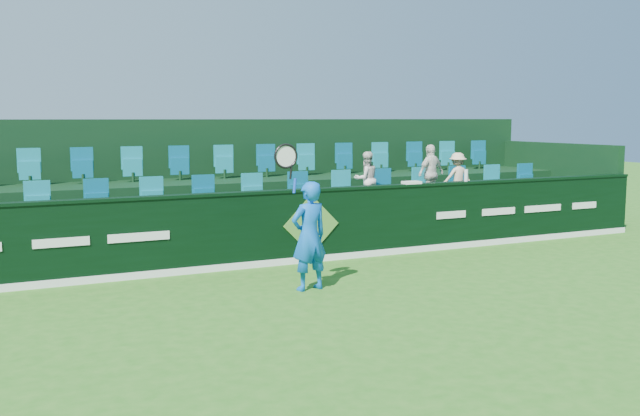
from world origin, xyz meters
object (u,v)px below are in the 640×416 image
spectator_left (366,179)px  spectator_right (457,177)px  drinks_bottle (466,175)px  spectator_middle (431,174)px  towel (412,183)px  tennis_player (309,235)px

spectator_left → spectator_right: 2.31m
drinks_bottle → spectator_right: bearing=61.1°
spectator_middle → towel: (-1.22, -1.12, -0.06)m
spectator_left → towel: bearing=108.7°
spectator_left → spectator_middle: (1.60, 0.00, 0.06)m
tennis_player → spectator_left: (2.74, 3.10, 0.51)m
tennis_player → spectator_left: bearing=48.5°
tennis_player → drinks_bottle: size_ratio=9.38×
spectator_right → drinks_bottle: (-0.62, -1.12, 0.14)m
spectator_middle → drinks_bottle: bearing=80.3°
tennis_player → spectator_right: size_ratio=2.13×
spectator_left → drinks_bottle: spectator_left is taller
spectator_middle → drinks_bottle: size_ratio=5.21×
spectator_middle → towel: spectator_middle is taller
drinks_bottle → towel: bearing=180.0°
spectator_middle → spectator_right: 0.71m
tennis_player → drinks_bottle: 4.90m
tennis_player → spectator_right: 5.95m
spectator_right → drinks_bottle: bearing=66.5°
spectator_left → drinks_bottle: bearing=146.2°
tennis_player → spectator_right: bearing=31.6°
drinks_bottle → tennis_player: bearing=-155.9°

